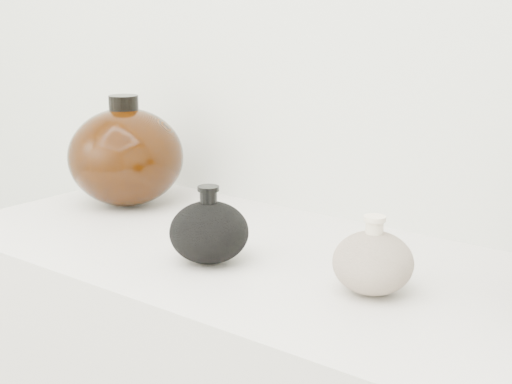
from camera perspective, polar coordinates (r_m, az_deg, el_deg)
The scene contains 3 objects.
black_gourd_vase at distance 1.09m, azimuth -3.77°, elevation -3.17°, with size 0.12×0.12×0.12m.
cream_gourd_vase at distance 0.98m, azimuth 9.34°, elevation -5.54°, with size 0.15×0.15×0.11m.
left_round_pot at distance 1.42m, azimuth -10.36°, elevation 2.82°, with size 0.25×0.25×0.22m.
Camera 1 is at (0.61, 0.10, 1.28)m, focal length 50.00 mm.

